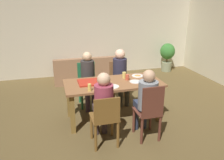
% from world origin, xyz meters
% --- Properties ---
extents(ground_plane, '(20.00, 20.00, 0.00)m').
position_xyz_m(ground_plane, '(0.00, 0.00, 0.00)').
color(ground_plane, brown).
extents(back_wall, '(7.02, 0.12, 2.70)m').
position_xyz_m(back_wall, '(0.00, 3.10, 1.35)').
color(back_wall, beige).
rests_on(back_wall, ground).
extents(dining_table, '(1.86, 0.85, 0.77)m').
position_xyz_m(dining_table, '(0.00, 0.00, 0.66)').
color(dining_table, brown).
rests_on(dining_table, ground).
extents(chair_0, '(0.38, 0.44, 1.00)m').
position_xyz_m(chair_0, '(0.37, -0.87, 0.52)').
color(chair_0, brown).
rests_on(chair_0, ground).
extents(person_0, '(0.32, 0.49, 1.21)m').
position_xyz_m(person_0, '(0.37, -0.73, 0.72)').
color(person_0, '#2D3549').
rests_on(person_0, ground).
extents(chair_1, '(0.41, 0.40, 0.92)m').
position_xyz_m(chair_1, '(0.37, 0.88, 0.53)').
color(chair_1, brown).
rests_on(chair_1, ground).
extents(person_1, '(0.31, 0.52, 1.24)m').
position_xyz_m(person_1, '(0.37, 0.73, 0.73)').
color(person_1, '#43443A').
rests_on(person_1, ground).
extents(chair_2, '(0.41, 0.44, 0.94)m').
position_xyz_m(chair_2, '(-0.37, 0.83, 0.50)').
color(chair_2, '#256B41').
rests_on(chair_2, ground).
extents(person_2, '(0.29, 0.51, 1.23)m').
position_xyz_m(person_2, '(-0.37, 0.68, 0.71)').
color(person_2, '#413247').
rests_on(person_2, ground).
extents(chair_3, '(0.43, 0.43, 0.89)m').
position_xyz_m(chair_3, '(-0.37, -0.86, 0.48)').
color(chair_3, brown).
rests_on(chair_3, ground).
extents(person_3, '(0.30, 0.50, 1.23)m').
position_xyz_m(person_3, '(-0.37, -0.72, 0.72)').
color(person_3, '#413338').
rests_on(person_3, ground).
extents(pizza_box_0, '(0.40, 0.40, 0.03)m').
position_xyz_m(pizza_box_0, '(-0.46, 0.08, 0.79)').
color(pizza_box_0, '#B02C1C').
rests_on(pizza_box_0, dining_table).
extents(plate_0, '(0.24, 0.24, 0.01)m').
position_xyz_m(plate_0, '(-0.08, -0.24, 0.78)').
color(plate_0, white).
rests_on(plate_0, dining_table).
extents(plate_1, '(0.23, 0.23, 0.01)m').
position_xyz_m(plate_1, '(0.41, -0.10, 0.78)').
color(plate_1, white).
rests_on(plate_1, dining_table).
extents(plate_2, '(0.24, 0.24, 0.03)m').
position_xyz_m(plate_2, '(0.58, 0.22, 0.78)').
color(plate_2, white).
rests_on(plate_2, dining_table).
extents(drinking_glass_0, '(0.08, 0.08, 0.11)m').
position_xyz_m(drinking_glass_0, '(0.30, 0.06, 0.83)').
color(drinking_glass_0, '#BC4932').
rests_on(drinking_glass_0, dining_table).
extents(drinking_glass_1, '(0.06, 0.06, 0.13)m').
position_xyz_m(drinking_glass_1, '(-0.52, -0.32, 0.84)').
color(drinking_glass_1, '#E7CA5E').
rests_on(drinking_glass_1, dining_table).
extents(drinking_glass_2, '(0.08, 0.08, 0.12)m').
position_xyz_m(drinking_glass_2, '(0.28, 0.18, 0.83)').
color(drinking_glass_2, '#DAC160').
rests_on(drinking_glass_2, dining_table).
extents(drinking_glass_3, '(0.08, 0.08, 0.14)m').
position_xyz_m(drinking_glass_3, '(0.63, -0.18, 0.84)').
color(drinking_glass_3, '#B34934').
rests_on(drinking_glass_3, dining_table).
extents(couch, '(1.80, 0.76, 0.74)m').
position_xyz_m(couch, '(-0.17, 2.41, 0.27)').
color(couch, '#9A6D4E').
rests_on(couch, ground).
extents(potted_plant, '(0.47, 0.47, 0.92)m').
position_xyz_m(potted_plant, '(2.58, 2.68, 0.55)').
color(potted_plant, gray).
rests_on(potted_plant, ground).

